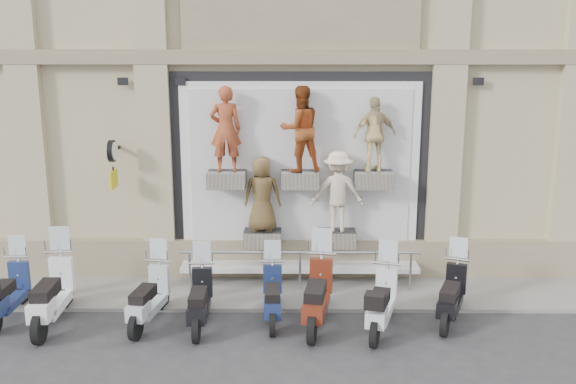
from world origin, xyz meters
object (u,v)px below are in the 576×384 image
scooter_b (51,282)px  scooter_h (452,284)px  clock_sign_bracket (113,158)px  scooter_d (199,289)px  scooter_e (272,286)px  scooter_c (148,287)px  scooter_f (317,283)px  scooter_g (382,291)px  scooter_a (7,282)px  guard_rail (300,272)px

scooter_b → scooter_h: size_ratio=1.15×
clock_sign_bracket → scooter_d: 3.57m
scooter_e → scooter_b: bearing=-178.7°
scooter_b → scooter_e: 4.08m
scooter_c → scooter_f: bearing=8.3°
clock_sign_bracket → scooter_h: 7.27m
clock_sign_bracket → scooter_g: bearing=-22.6°
scooter_a → scooter_b: scooter_b is taller
clock_sign_bracket → scooter_d: (2.03, -2.08, -2.07)m
scooter_a → scooter_h: bearing=-0.8°
guard_rail → scooter_b: size_ratio=2.40×
guard_rail → scooter_c: (-2.82, -1.52, 0.28)m
scooter_f → scooter_h: size_ratio=1.13×
scooter_f → scooter_g: size_ratio=1.10×
scooter_a → scooter_g: scooter_g is taller
guard_rail → scooter_a: scooter_a is taller
guard_rail → scooter_a: bearing=-166.7°
guard_rail → scooter_g: 2.31m
clock_sign_bracket → guard_rail: bearing=-6.8°
scooter_a → scooter_c: bearing=-4.8°
scooter_a → scooter_e: scooter_a is taller
guard_rail → clock_sign_bracket: (-3.90, 0.47, 2.34)m
scooter_c → scooter_g: size_ratio=0.97×
scooter_b → scooter_f: 4.91m
scooter_e → scooter_f: 0.87m
guard_rail → scooter_d: size_ratio=2.80×
guard_rail → scooter_h: 3.15m
scooter_a → scooter_d: bearing=-5.1°
scooter_c → scooter_f: 3.12m
scooter_h → scooter_f: bearing=-153.7°
scooter_b → scooter_c: 1.79m
guard_rail → scooter_c: size_ratio=2.76×
guard_rail → scooter_a: (-5.54, -1.31, 0.28)m
scooter_f → scooter_g: (1.16, -0.20, -0.08)m
guard_rail → scooter_g: size_ratio=2.68×
guard_rail → scooter_h: (2.82, -1.38, 0.28)m
scooter_c → scooter_f: size_ratio=0.88×
scooter_b → scooter_e: bearing=0.6°
clock_sign_bracket → scooter_f: (4.20, -2.03, -1.96)m
scooter_a → scooter_f: bearing=-2.9°
scooter_f → scooter_g: 1.18m
scooter_d → scooter_e: scooter_d is taller
scooter_e → scooter_f: scooter_f is taller
clock_sign_bracket → scooter_f: size_ratio=0.49×
scooter_e → scooter_f: size_ratio=0.84×
scooter_f → scooter_c: bearing=-172.0°
scooter_a → scooter_e: 5.01m
scooter_e → scooter_h: (3.35, -0.01, 0.04)m
scooter_a → scooter_b: 0.98m
scooter_d → scooter_g: scooter_g is taller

